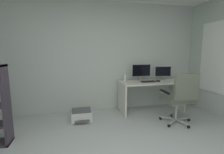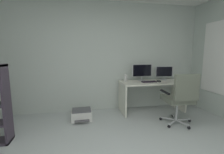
# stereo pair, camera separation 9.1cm
# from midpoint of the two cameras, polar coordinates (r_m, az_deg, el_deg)

# --- Properties ---
(wall_back) EXTENTS (5.19, 0.10, 2.59)m
(wall_back) POSITION_cam_midpoint_polar(r_m,az_deg,el_deg) (3.94, -5.05, 6.96)
(wall_back) COLOR beige
(wall_back) RESTS_ON ground
(desk) EXTENTS (1.50, 0.64, 0.73)m
(desk) POSITION_cam_midpoint_polar(r_m,az_deg,el_deg) (4.02, 14.49, -4.17)
(desk) COLOR silver
(desk) RESTS_ON ground
(monitor_main) EXTENTS (0.50, 0.18, 0.40)m
(monitor_main) POSITION_cam_midpoint_polar(r_m,az_deg,el_deg) (4.00, 11.14, 2.05)
(monitor_main) COLOR #B2B5B7
(monitor_main) RESTS_ON desk
(monitor_secondary) EXTENTS (0.43, 0.18, 0.34)m
(monitor_secondary) POSITION_cam_midpoint_polar(r_m,az_deg,el_deg) (4.26, 18.42, 1.61)
(monitor_secondary) COLOR #B2B5B7
(monitor_secondary) RESTS_ON desk
(keyboard) EXTENTS (0.35, 0.14, 0.02)m
(keyboard) POSITION_cam_midpoint_polar(r_m,az_deg,el_deg) (3.87, 13.59, -1.62)
(keyboard) COLOR black
(keyboard) RESTS_ON desk
(computer_mouse) EXTENTS (0.07, 0.10, 0.03)m
(computer_mouse) POSITION_cam_midpoint_polar(r_m,az_deg,el_deg) (3.97, 16.85, -1.40)
(computer_mouse) COLOR black
(computer_mouse) RESTS_ON desk
(desktop_speaker) EXTENTS (0.07, 0.07, 0.17)m
(desktop_speaker) POSITION_cam_midpoint_polar(r_m,az_deg,el_deg) (3.83, 5.49, -0.40)
(desktop_speaker) COLOR silver
(desktop_speaker) RESTS_ON desk
(office_chair) EXTENTS (0.63, 0.63, 1.03)m
(office_chair) POSITION_cam_midpoint_polar(r_m,az_deg,el_deg) (3.38, 23.64, -6.27)
(office_chair) COLOR #B7BABC
(office_chair) RESTS_ON ground
(printer) EXTENTS (0.42, 0.43, 0.22)m
(printer) POSITION_cam_midpoint_polar(r_m,az_deg,el_deg) (3.56, -9.87, -12.93)
(printer) COLOR silver
(printer) RESTS_ON ground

